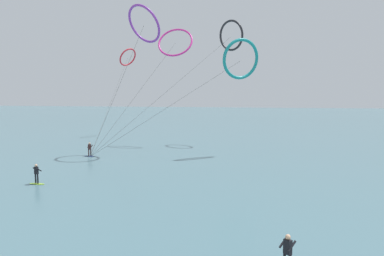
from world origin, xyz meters
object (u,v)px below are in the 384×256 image
(surfer_lime, at_px, (37,175))
(kite_violet, at_px, (144,24))
(kite_teal, at_px, (241,59))
(kite_crimson, at_px, (128,57))
(surfer_navy, at_px, (90,150))
(kite_charcoal, at_px, (231,36))
(kite_magenta, at_px, (175,42))

(surfer_lime, height_order, kite_violet, kite_violet)
(kite_teal, xyz_separation_m, kite_crimson, (-21.49, 17.11, 2.59))
(kite_teal, bearing_deg, surfer_lime, 12.35)
(surfer_navy, bearing_deg, kite_teal, -43.58)
(surfer_navy, xyz_separation_m, kite_crimson, (-3.72, 21.44, 13.56))
(surfer_navy, xyz_separation_m, kite_teal, (17.77, 4.33, 10.97))
(kite_crimson, height_order, kite_charcoal, kite_charcoal)
(surfer_navy, xyz_separation_m, kite_violet, (6.18, 2.74, 15.24))
(kite_magenta, bearing_deg, kite_teal, -36.75)
(surfer_lime, xyz_separation_m, kite_violet, (4.15, 15.22, 15.24))
(surfer_navy, bearing_deg, surfer_lime, -138.08)
(kite_crimson, bearing_deg, kite_violet, 51.41)
(surfer_lime, height_order, kite_magenta, kite_magenta)
(kite_violet, relative_size, kite_magenta, 1.04)
(kite_violet, distance_m, kite_teal, 12.45)
(kite_teal, height_order, kite_crimson, kite_crimson)
(surfer_lime, distance_m, kite_crimson, 36.99)
(surfer_lime, bearing_deg, kite_crimson, 116.88)
(kite_teal, distance_m, kite_charcoal, 11.05)
(kite_violet, height_order, kite_crimson, kite_violet)
(kite_magenta, bearing_deg, kite_violet, -100.24)
(kite_crimson, bearing_deg, kite_charcoal, 93.07)
(surfer_navy, height_order, kite_violet, kite_violet)
(kite_teal, relative_size, kite_crimson, 0.85)
(kite_teal, bearing_deg, kite_crimson, -73.08)
(surfer_navy, xyz_separation_m, kite_charcoal, (15.71, 14.19, 15.52))
(surfer_navy, relative_size, kite_teal, 0.08)
(kite_violet, height_order, kite_magenta, kite_violet)
(kite_magenta, bearing_deg, surfer_lime, -103.58)
(kite_violet, bearing_deg, kite_teal, -141.56)
(surfer_lime, relative_size, kite_crimson, 0.07)
(kite_magenta, bearing_deg, surfer_navy, -123.73)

